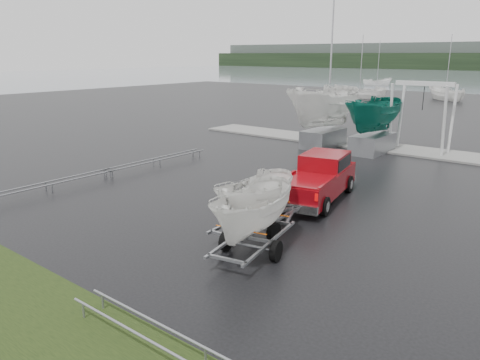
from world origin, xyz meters
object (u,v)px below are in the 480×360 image
at_px(trailer_hitched, 254,172).
at_px(boat_hoist, 422,107).
at_px(pickup_truck, 319,176).
at_px(trailer_parked, 256,163).

xyz_separation_m(trailer_hitched, boat_hoist, (-1.17, 17.64, 0.22)).
bearing_deg(trailer_hitched, boat_hoist, 82.26).
height_order(pickup_truck, trailer_parked, trailer_parked).
bearing_deg(boat_hoist, trailer_parked, -88.99).
xyz_separation_m(trailer_parked, boat_hoist, (-0.29, 16.35, 0.34)).
bearing_deg(trailer_hitched, pickup_truck, 90.00).
relative_size(pickup_truck, trailer_hitched, 1.22).
xyz_separation_m(pickup_truck, trailer_hitched, (1.22, -5.96, 1.54)).
height_order(trailer_hitched, trailer_parked, trailer_hitched).
xyz_separation_m(trailer_hitched, trailer_parked, (-0.88, 1.29, -0.12)).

